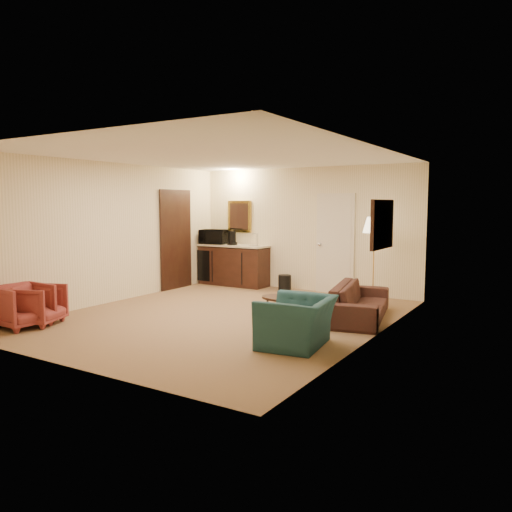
{
  "coord_description": "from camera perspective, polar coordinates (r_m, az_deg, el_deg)",
  "views": [
    {
      "loc": [
        4.64,
        -6.57,
        1.84
      ],
      "look_at": [
        0.31,
        0.5,
        0.97
      ],
      "focal_mm": 35.0,
      "sensor_mm": 36.0,
      "label": 1
    }
  ],
  "objects": [
    {
      "name": "floor_lamp",
      "position": [
        9.49,
        13.29,
        -0.44
      ],
      "size": [
        0.44,
        0.44,
        1.61
      ],
      "primitive_type": "cube",
      "rotation": [
        0.0,
        0.0,
        -0.04
      ],
      "color": "gold",
      "rests_on": "ground"
    },
    {
      "name": "sofa",
      "position": [
        8.17,
        11.8,
        -4.48
      ],
      "size": [
        0.95,
        1.99,
        0.75
      ],
      "primitive_type": "imported",
      "rotation": [
        0.0,
        0.0,
        1.78
      ],
      "color": "black",
      "rests_on": "ground"
    },
    {
      "name": "coffee_maker",
      "position": [
        11.18,
        -2.74,
        2.09
      ],
      "size": [
        0.21,
        0.21,
        0.32
      ],
      "primitive_type": "cylinder",
      "rotation": [
        0.0,
        0.0,
        -0.31
      ],
      "color": "black",
      "rests_on": "wetbar_cabinet"
    },
    {
      "name": "microwave",
      "position": [
        11.47,
        -4.86,
        2.38
      ],
      "size": [
        0.65,
        0.45,
        0.4
      ],
      "primitive_type": "imported",
      "rotation": [
        0.0,
        0.0,
        0.21
      ],
      "color": "black",
      "rests_on": "wetbar_cabinet"
    },
    {
      "name": "waste_bin",
      "position": [
        10.59,
        3.3,
        -3.09
      ],
      "size": [
        0.32,
        0.32,
        0.34
      ],
      "primitive_type": "cylinder",
      "rotation": [
        0.0,
        0.0,
        -0.2
      ],
      "color": "black",
      "rests_on": "ground"
    },
    {
      "name": "rose_chair_far",
      "position": [
        8.23,
        -25.11,
        -4.95
      ],
      "size": [
        0.67,
        0.72,
        0.72
      ],
      "primitive_type": "imported",
      "rotation": [
        0.0,
        0.0,
        1.54
      ],
      "color": "#973A31",
      "rests_on": "ground"
    },
    {
      "name": "coffee_table",
      "position": [
        7.64,
        3.32,
        -6.29
      ],
      "size": [
        0.9,
        0.77,
        0.43
      ],
      "primitive_type": "cube",
      "rotation": [
        0.0,
        0.0,
        -0.43
      ],
      "color": "black",
      "rests_on": "ground"
    },
    {
      "name": "rose_chair_near",
      "position": [
        8.32,
        -23.7,
        -4.93
      ],
      "size": [
        0.81,
        0.83,
        0.67
      ],
      "primitive_type": "imported",
      "rotation": [
        0.0,
        0.0,
        1.94
      ],
      "color": "#973A31",
      "rests_on": "ground"
    },
    {
      "name": "wetbar_cabinet",
      "position": [
        11.3,
        -2.57,
        -1.03
      ],
      "size": [
        1.64,
        0.58,
        0.92
      ],
      "primitive_type": "cube",
      "color": "#361A11",
      "rests_on": "ground"
    },
    {
      "name": "teal_armchair",
      "position": [
        6.5,
        4.7,
        -6.57
      ],
      "size": [
        0.76,
        1.06,
        0.86
      ],
      "primitive_type": "imported",
      "rotation": [
        0.0,
        0.0,
        -1.44
      ],
      "color": "#1D3F4A",
      "rests_on": "ground"
    },
    {
      "name": "room_walls",
      "position": [
        8.73,
        -1.33,
        5.18
      ],
      "size": [
        5.02,
        6.01,
        2.61
      ],
      "color": "#F6E2B8",
      "rests_on": "ground"
    },
    {
      "name": "ground",
      "position": [
        8.25,
        -3.66,
        -6.91
      ],
      "size": [
        6.0,
        6.0,
        0.0
      ],
      "primitive_type": "plane",
      "color": "olive",
      "rests_on": "ground"
    }
  ]
}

